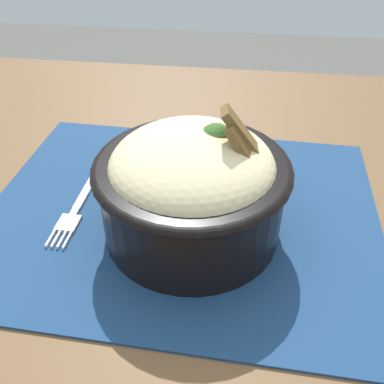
# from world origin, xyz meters

# --- Properties ---
(table) EXTENTS (1.05, 0.86, 0.74)m
(table) POSITION_xyz_m (0.00, 0.00, 0.67)
(table) COLOR brown
(table) RESTS_ON ground_plane
(placemat) EXTENTS (0.44, 0.36, 0.00)m
(placemat) POSITION_xyz_m (-0.02, -0.01, 0.74)
(placemat) COLOR navy
(placemat) RESTS_ON table
(bowl) EXTENTS (0.20, 0.20, 0.14)m
(bowl) POSITION_xyz_m (-0.04, 0.02, 0.81)
(bowl) COLOR black
(bowl) RESTS_ON placemat
(fork) EXTENTS (0.02, 0.13, 0.00)m
(fork) POSITION_xyz_m (0.09, 0.01, 0.75)
(fork) COLOR silver
(fork) RESTS_ON placemat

